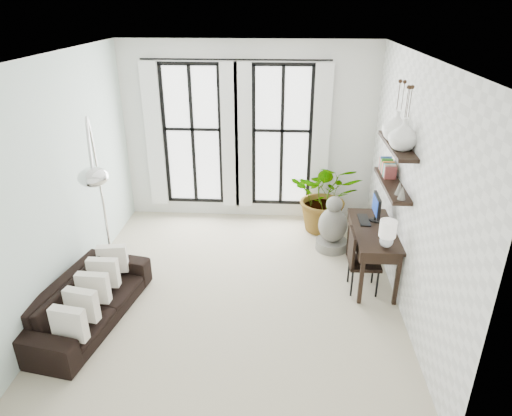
# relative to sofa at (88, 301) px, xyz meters

# --- Properties ---
(floor) EXTENTS (5.00, 5.00, 0.00)m
(floor) POSITION_rel_sofa_xyz_m (1.80, 0.79, -0.29)
(floor) COLOR beige
(floor) RESTS_ON ground
(ceiling) EXTENTS (5.00, 5.00, 0.00)m
(ceiling) POSITION_rel_sofa_xyz_m (1.80, 0.79, 2.91)
(ceiling) COLOR white
(ceiling) RESTS_ON wall_back
(wall_left) EXTENTS (0.00, 5.00, 5.00)m
(wall_left) POSITION_rel_sofa_xyz_m (-0.45, 0.79, 1.31)
(wall_left) COLOR silver
(wall_left) RESTS_ON floor
(wall_right) EXTENTS (0.00, 5.00, 5.00)m
(wall_right) POSITION_rel_sofa_xyz_m (4.05, 0.79, 1.31)
(wall_right) COLOR white
(wall_right) RESTS_ON floor
(wall_back) EXTENTS (4.50, 0.00, 4.50)m
(wall_back) POSITION_rel_sofa_xyz_m (1.80, 3.29, 1.31)
(wall_back) COLOR white
(wall_back) RESTS_ON floor
(windows) EXTENTS (3.26, 0.13, 2.65)m
(windows) POSITION_rel_sofa_xyz_m (1.60, 3.22, 1.27)
(windows) COLOR white
(windows) RESTS_ON wall_back
(wall_shelves) EXTENTS (0.25, 1.30, 0.60)m
(wall_shelves) POSITION_rel_sofa_xyz_m (3.91, 1.25, 1.43)
(wall_shelves) COLOR black
(wall_shelves) RESTS_ON wall_right
(sofa) EXTENTS (1.13, 2.12, 0.59)m
(sofa) POSITION_rel_sofa_xyz_m (0.00, 0.00, 0.00)
(sofa) COLOR black
(sofa) RESTS_ON floor
(throw_pillows) EXTENTS (0.40, 1.52, 0.40)m
(throw_pillows) POSITION_rel_sofa_xyz_m (0.10, 0.00, 0.21)
(throw_pillows) COLOR white
(throw_pillows) RESTS_ON sofa
(plant) EXTENTS (1.34, 1.21, 1.32)m
(plant) POSITION_rel_sofa_xyz_m (3.20, 2.75, 0.37)
(plant) COLOR #2D7228
(plant) RESTS_ON floor
(desk) EXTENTS (0.59, 1.39, 1.21)m
(desk) POSITION_rel_sofa_xyz_m (3.74, 1.17, 0.46)
(desk) COLOR black
(desk) RESTS_ON floor
(desk_chair) EXTENTS (0.43, 0.43, 0.91)m
(desk_chair) POSITION_rel_sofa_xyz_m (3.52, 0.91, 0.23)
(desk_chair) COLOR black
(desk_chair) RESTS_ON floor
(arc_lamp) EXTENTS (0.76, 1.43, 2.55)m
(arc_lamp) POSITION_rel_sofa_xyz_m (0.10, 0.57, 1.66)
(arc_lamp) COLOR silver
(arc_lamp) RESTS_ON floor
(buddha) EXTENTS (0.52, 0.52, 0.94)m
(buddha) POSITION_rel_sofa_xyz_m (3.27, 2.06, 0.10)
(buddha) COLOR gray
(buddha) RESTS_ON floor
(vase_a) EXTENTS (0.37, 0.37, 0.38)m
(vase_a) POSITION_rel_sofa_xyz_m (3.91, 0.96, 1.97)
(vase_a) COLOR white
(vase_a) RESTS_ON shelf_upper
(vase_b) EXTENTS (0.37, 0.37, 0.38)m
(vase_b) POSITION_rel_sofa_xyz_m (3.91, 1.36, 1.97)
(vase_b) COLOR white
(vase_b) RESTS_ON shelf_upper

